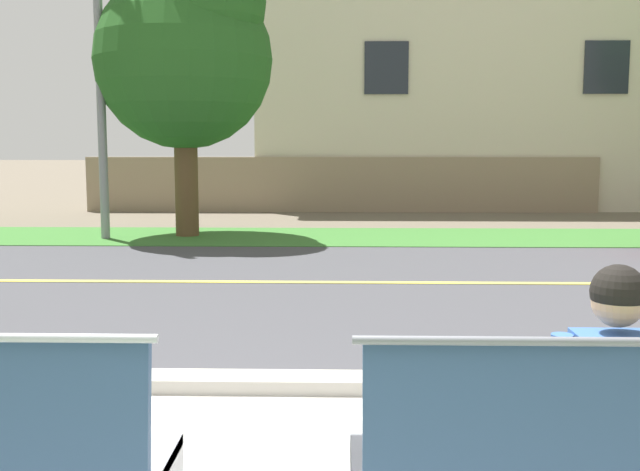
# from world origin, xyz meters

# --- Properties ---
(ground_plane) EXTENTS (140.00, 140.00, 0.00)m
(ground_plane) POSITION_xyz_m (0.00, 8.00, 0.00)
(ground_plane) COLOR #665B4C
(curb_edge) EXTENTS (44.00, 0.30, 0.11)m
(curb_edge) POSITION_xyz_m (0.00, 2.35, 0.06)
(curb_edge) COLOR #ADA89E
(curb_edge) RESTS_ON ground_plane
(street_asphalt) EXTENTS (52.00, 8.00, 0.01)m
(street_asphalt) POSITION_xyz_m (0.00, 6.50, 0.00)
(street_asphalt) COLOR #424247
(street_asphalt) RESTS_ON ground_plane
(road_centre_line) EXTENTS (48.00, 0.14, 0.01)m
(road_centre_line) POSITION_xyz_m (0.00, 6.50, 0.01)
(road_centre_line) COLOR #E0CC4C
(road_centre_line) RESTS_ON ground_plane
(far_verge_grass) EXTENTS (48.00, 2.80, 0.02)m
(far_verge_grass) POSITION_xyz_m (0.00, 11.18, 0.01)
(far_verge_grass) COLOR #38702D
(far_verge_grass) RESTS_ON ground_plane
(bench_right) EXTENTS (2.08, 0.48, 1.01)m
(bench_right) POSITION_xyz_m (1.41, 0.15, 0.47)
(bench_right) COLOR slate
(bench_right) RESTS_ON ground_plane
(seated_person_blue) EXTENTS (0.52, 0.68, 1.25)m
(seated_person_blue) POSITION_xyz_m (1.45, 0.32, 0.68)
(seated_person_blue) COLOR black
(seated_person_blue) RESTS_ON ground_plane
(shade_tree_left) EXTENTS (3.26, 3.26, 5.39)m
(shade_tree_left) POSITION_xyz_m (-2.45, 11.17, 3.49)
(shade_tree_left) COLOR brown
(shade_tree_left) RESTS_ON ground_plane
(garden_wall) EXTENTS (13.00, 0.36, 1.40)m
(garden_wall) POSITION_xyz_m (0.34, 16.46, 0.70)
(garden_wall) COLOR gray
(garden_wall) RESTS_ON ground_plane
(house_across_street) EXTENTS (13.10, 6.91, 7.19)m
(house_across_street) POSITION_xyz_m (4.21, 19.66, 3.64)
(house_across_street) COLOR beige
(house_across_street) RESTS_ON ground_plane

